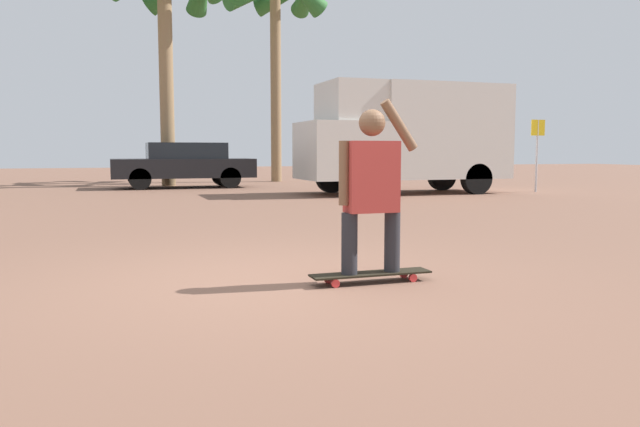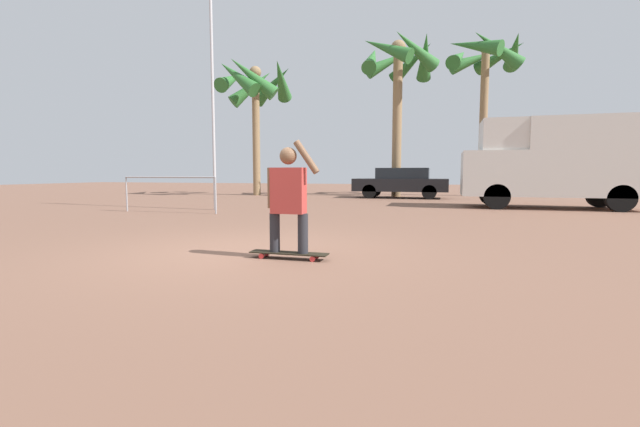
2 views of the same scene
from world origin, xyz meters
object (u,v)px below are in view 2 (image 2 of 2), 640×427
at_px(flagpole, 214,71).
at_px(palm_tree_far_left, 255,86).
at_px(person_skateboarder, 288,194).
at_px(palm_tree_near_van, 486,61).
at_px(palm_tree_center_background, 399,66).
at_px(camper_van, 555,160).
at_px(parked_car_black, 401,182).
at_px(skateboard, 289,253).

bearing_deg(flagpole, palm_tree_far_left, 106.90).
bearing_deg(person_skateboarder, palm_tree_near_van, 77.84).
bearing_deg(palm_tree_center_background, palm_tree_far_left, -174.12).
bearing_deg(palm_tree_near_van, person_skateboarder, -102.16).
relative_size(camper_van, parked_car_black, 1.29).
height_order(palm_tree_near_van, flagpole, palm_tree_near_van).
height_order(skateboard, palm_tree_center_background, palm_tree_center_background).
relative_size(skateboard, person_skateboarder, 0.72).
bearing_deg(palm_tree_far_left, parked_car_black, -3.85).
height_order(camper_van, parked_car_black, camper_van).
relative_size(parked_car_black, palm_tree_near_van, 0.54).
height_order(palm_tree_near_van, palm_tree_center_background, palm_tree_near_van).
height_order(parked_car_black, palm_tree_center_background, palm_tree_center_background).
bearing_deg(palm_tree_far_left, camper_van, -21.31).
height_order(skateboard, palm_tree_far_left, palm_tree_far_left).
relative_size(parked_car_black, flagpole, 0.57).
xyz_separation_m(palm_tree_near_van, flagpole, (-8.77, -11.23, -2.42)).
xyz_separation_m(person_skateboarder, palm_tree_center_background, (-0.23, 16.25, 5.47)).
distance_m(palm_tree_near_van, flagpole, 14.45).
xyz_separation_m(skateboard, palm_tree_near_van, (3.86, 17.93, 6.65)).
relative_size(camper_van, palm_tree_near_van, 0.70).
bearing_deg(parked_car_black, person_skateboarder, -90.31).
bearing_deg(skateboard, flagpole, 126.21).
relative_size(person_skateboarder, parked_car_black, 0.35).
xyz_separation_m(camper_van, palm_tree_center_background, (-5.75, 5.87, 4.76)).
bearing_deg(camper_van, person_skateboarder, -118.03).
bearing_deg(palm_tree_center_background, camper_van, -45.57).
height_order(camper_van, flagpole, flagpole).
bearing_deg(skateboard, camper_van, 61.98).
height_order(skateboard, palm_tree_near_van, palm_tree_near_van).
bearing_deg(parked_car_black, camper_van, -40.17).
relative_size(skateboard, palm_tree_far_left, 0.16).
distance_m(person_skateboarder, palm_tree_near_van, 19.25).
distance_m(palm_tree_far_left, flagpole, 9.29).
relative_size(person_skateboarder, palm_tree_far_left, 0.22).
bearing_deg(palm_tree_center_background, skateboard, -89.20).
relative_size(skateboard, palm_tree_center_background, 0.14).
distance_m(skateboard, palm_tree_center_background, 17.42).
distance_m(palm_tree_near_van, palm_tree_far_left, 11.74).
bearing_deg(palm_tree_center_background, palm_tree_near_van, 22.38).
height_order(palm_tree_center_background, flagpole, palm_tree_center_background).
bearing_deg(parked_car_black, palm_tree_near_van, 38.01).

